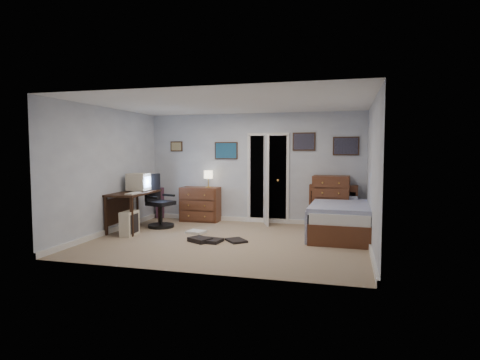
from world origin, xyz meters
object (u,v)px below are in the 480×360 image
computer_desk (130,200)px  low_dresser (200,204)px  office_chair (159,207)px  bed (341,218)px  tall_dresser (331,202)px

computer_desk → low_dresser: (1.07, 1.30, -0.21)m
office_chair → bed: (3.82, 0.15, -0.11)m
office_chair → bed: bearing=18.4°
low_dresser → bed: 3.30m
office_chair → tall_dresser: (3.60, 0.89, 0.12)m
computer_desk → office_chair: office_chair is taller
office_chair → bed: size_ratio=0.53×
office_chair → tall_dresser: office_chair is taller
office_chair → low_dresser: 1.10m
computer_desk → bed: (4.28, 0.53, -0.28)m
computer_desk → low_dresser: bearing=48.1°
office_chair → low_dresser: bearing=72.3°
tall_dresser → bed: tall_dresser is taller
low_dresser → tall_dresser: size_ratio=0.80×
low_dresser → bed: low_dresser is taller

